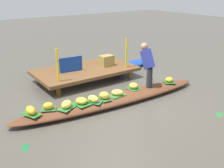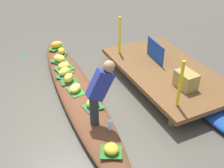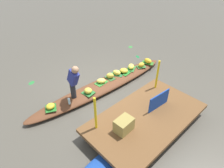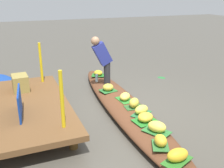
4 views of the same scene
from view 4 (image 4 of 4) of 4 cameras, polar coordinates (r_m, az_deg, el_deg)
The scene contains 29 objects.
canal_water at distance 5.58m, azimuth 2.49°, elevation -5.90°, with size 40.00×40.00×0.00m, color #4C483F.
dock_platform at distance 5.31m, azimuth -19.59°, elevation -4.77°, with size 3.20×1.80×0.37m.
vendor_boat at distance 5.53m, azimuth 2.50°, elevation -4.85°, with size 5.47×0.77×0.22m, color brown.
moored_boat at distance 7.36m, azimuth -22.28°, elevation -0.17°, with size 2.10×0.61×0.20m, color #183F98.
leaf_mat_0 at distance 4.06m, azimuth 10.55°, elevation -13.10°, with size 0.33×0.24×0.01m, color #316C31.
banana_bunch_0 at distance 4.01m, azimuth 10.63°, elevation -12.09°, with size 0.24×0.18×0.17m, color gold.
leaf_mat_1 at distance 7.19m, azimuth -3.04°, elevation 1.95°, with size 0.35×0.30×0.01m, color #246E26.
banana_bunch_1 at distance 7.17m, azimuth -3.05°, elevation 2.48°, with size 0.25×0.23×0.14m, color gold.
leaf_mat_2 at distance 5.55m, azimuth 2.84°, elevation -3.48°, with size 0.42×0.27×0.01m, color #2E7C2C.
banana_bunch_2 at distance 5.52m, azimuth 2.85°, elevation -2.75°, with size 0.30×0.21×0.15m, color #F9D555.
leaf_mat_3 at distance 3.79m, azimuth 14.09°, elevation -16.02°, with size 0.45×0.24×0.01m, color #2F7025.
banana_bunch_3 at distance 3.73m, azimuth 14.21°, elevation -14.88°, with size 0.32×0.19×0.18m, color yellow.
leaf_mat_4 at distance 4.41m, azimuth 9.78°, elevation -10.20°, with size 0.43×0.28×0.01m, color #2E7332.
banana_bunch_4 at distance 4.37m, azimuth 9.84°, elevation -9.20°, with size 0.31×0.22×0.18m, color #F5DE4E.
leaf_mat_5 at distance 5.21m, azimuth 4.84°, elevation -5.09°, with size 0.36×0.24×0.01m, color #2C5C2A.
banana_bunch_5 at distance 5.18m, azimuth 4.87°, elevation -4.12°, with size 0.26×0.19×0.19m, color yellow.
leaf_mat_6 at distance 4.96m, azimuth 6.45°, elevation -6.51°, with size 0.41×0.24×0.01m, color #276B3A.
banana_bunch_6 at distance 4.92m, azimuth 6.49°, elevation -5.63°, with size 0.29×0.19×0.17m, color #F7E44D.
leaf_mat_7 at distance 4.70m, azimuth 7.31°, elevation -8.07°, with size 0.41×0.33×0.01m, color #257727.
banana_bunch_7 at distance 4.67m, azimuth 7.35°, elevation -7.23°, with size 0.29×0.25×0.16m, color gold.
leaf_mat_8 at distance 6.06m, azimuth -0.87°, elevation -1.43°, with size 0.35×0.31×0.01m, color #286A2E.
banana_bunch_8 at distance 6.03m, azimuth -0.87°, elevation -0.71°, with size 0.25×0.24×0.16m, color gold.
vendor_person at distance 6.26m, azimuth -2.10°, elevation 5.80°, with size 0.21×0.51×1.20m.
water_bottle at distance 6.65m, azimuth -3.37°, elevation 1.32°, with size 0.07×0.07×0.20m, color #ACD7EB.
market_banner at distance 4.73m, azimuth -19.61°, elevation -3.92°, with size 0.75×0.03×0.47m, color navy.
railing_post_west at distance 4.05m, azimuth -10.93°, elevation -3.41°, with size 0.06×0.06×0.94m, color yellow.
railing_post_east at distance 6.31m, azimuth -15.36°, elevation 4.55°, with size 0.06×0.06×0.94m, color yellow.
produce_crate at distance 5.95m, azimuth -19.49°, elevation 0.23°, with size 0.44×0.32×0.35m, color olive.
drifting_plant_1 at distance 7.84m, azimuth 10.82°, elevation 1.40°, with size 0.25×0.17×0.01m, color #267634.
Camera 4 is at (-4.58, 2.11, 2.39)m, focal length 41.63 mm.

